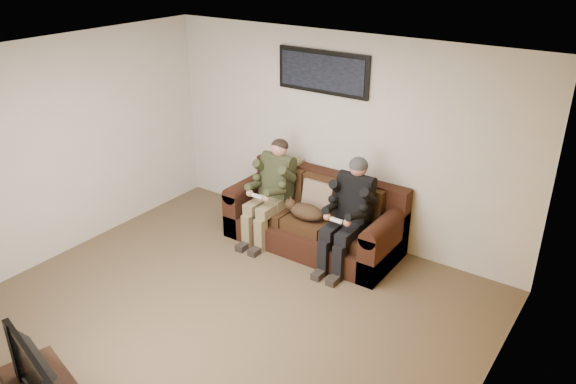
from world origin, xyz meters
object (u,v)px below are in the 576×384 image
Objects in this scene: sofa at (316,219)px; framed_poster at (323,72)px; television at (47,374)px; cat at (305,211)px; person_right at (350,208)px; person_left at (272,186)px.

framed_poster reaches higher than sofa.
cat is at bearing 105.23° from television.
person_right is at bearing -17.96° from sofa.
framed_poster is (-0.18, 0.61, 1.56)m from cat.
person_left is 1.96× the size of cat.
cat is at bearing -73.83° from framed_poster.
cat is (0.54, -0.04, -0.19)m from person_left.
television is at bearing -80.27° from person_left.
person_right reaches higher than television.
framed_poster is at bearing 107.48° from television.
person_right is 1.97× the size of cat.
television reaches higher than cat.
person_right reaches higher than cat.
cat is at bearing -4.68° from person_left.
framed_poster reaches higher than cat.
person_left is 1.12m from person_right.
person_right is 1.04× the size of framed_poster.
person_left is at bearing 175.32° from cat.
television is at bearing -86.46° from framed_poster.
person_right reaches higher than sofa.
person_left is 1.36× the size of television.
person_right is at bearing 4.37° from cat.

